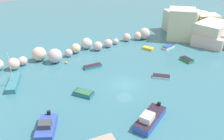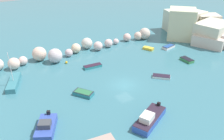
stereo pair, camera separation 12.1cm
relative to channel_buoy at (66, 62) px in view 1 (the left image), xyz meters
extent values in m
plane|color=teal|center=(5.00, -12.55, -0.24)|extent=(160.00, 160.00, 0.00)
cube|color=beige|center=(30.98, -8.37, 0.98)|extent=(7.05, 7.99, 2.45)
cube|color=beige|center=(33.20, -7.27, 2.14)|extent=(9.27, 7.56, 4.76)
cube|color=beige|center=(37.61, -7.25, 0.91)|extent=(6.89, 9.56, 2.30)
cube|color=beige|center=(32.72, 3.77, 2.41)|extent=(6.75, 6.33, 5.31)
cube|color=silver|center=(34.17, -7.80, 1.85)|extent=(5.55, 4.64, 4.18)
cube|color=beige|center=(28.95, -1.46, 3.37)|extent=(8.23, 8.23, 7.22)
cube|color=beige|center=(38.10, -1.82, 2.13)|extent=(6.70, 6.32, 4.75)
cube|color=beige|center=(34.41, -7.68, 1.25)|extent=(9.85, 10.29, 2.98)
cube|color=beige|center=(36.00, 1.00, 2.39)|extent=(5.78, 5.55, 5.26)
sphere|color=beige|center=(-8.95, 2.91, 0.84)|extent=(2.17, 2.17, 2.17)
sphere|color=beige|center=(-7.14, 3.83, 0.61)|extent=(1.70, 1.70, 1.70)
sphere|color=beige|center=(-3.83, 4.20, 1.14)|extent=(2.76, 2.76, 2.76)
sphere|color=silver|center=(-1.53, 1.66, 1.14)|extent=(2.77, 2.77, 2.77)
sphere|color=beige|center=(1.76, 2.89, 0.56)|extent=(1.60, 1.60, 1.60)
sphere|color=beige|center=(3.82, 3.87, 0.77)|extent=(2.02, 2.02, 2.02)
sphere|color=silver|center=(6.83, 4.75, 0.97)|extent=(2.42, 2.42, 2.42)
sphere|color=beige|center=(8.41, 2.56, 0.74)|extent=(1.96, 1.96, 1.96)
sphere|color=beige|center=(11.29, 2.98, 0.68)|extent=(1.85, 1.85, 1.85)
sphere|color=beige|center=(13.66, 3.58, 0.41)|extent=(1.31, 1.31, 1.31)
sphere|color=beige|center=(17.01, 3.92, 0.68)|extent=(1.84, 1.84, 1.84)
sphere|color=beige|center=(19.77, 3.22, 0.73)|extent=(1.95, 1.95, 1.95)
sphere|color=beige|center=(21.44, 2.85, 1.12)|extent=(2.71, 2.71, 2.71)
sphere|color=gold|center=(0.00, 0.00, 0.00)|extent=(0.48, 0.48, 0.48)
cube|color=#3651B1|center=(-9.37, -16.42, 0.23)|extent=(3.93, 4.81, 0.95)
cube|color=#3F444C|center=(-9.55, -16.75, 1.04)|extent=(1.85, 1.77, 0.67)
cube|color=black|center=(-8.40, -14.66, 0.96)|extent=(0.56, 0.53, 0.50)
cube|color=#2E53B1|center=(2.45, -21.85, 0.19)|extent=(6.16, 4.37, 0.87)
cube|color=#2B2030|center=(2.45, -21.85, 0.66)|extent=(6.03, 4.28, 0.06)
cube|color=silver|center=(1.58, -22.26, 1.07)|extent=(2.19, 2.00, 0.88)
cube|color=black|center=(4.95, -20.67, 0.88)|extent=(0.51, 0.55, 0.50)
cube|color=teal|center=(-2.04, -11.69, 0.03)|extent=(2.88, 3.31, 0.55)
cube|color=#232C37|center=(-2.04, -11.69, 0.33)|extent=(2.82, 3.25, 0.06)
cube|color=#2D7047|center=(-2.04, -11.69, 0.34)|extent=(2.45, 2.82, 0.08)
cube|color=teal|center=(-10.33, -2.93, 0.17)|extent=(3.51, 5.89, 0.83)
cylinder|color=silver|center=(-10.33, -2.93, 3.02)|extent=(0.10, 0.10, 4.88)
cube|color=#38894E|center=(20.53, -11.54, 0.01)|extent=(1.48, 2.68, 0.50)
cube|color=black|center=(20.53, -11.54, 0.29)|extent=(1.45, 2.62, 0.06)
cube|color=white|center=(11.73, -13.87, -0.07)|extent=(3.01, 2.98, 0.35)
cube|color=#261C2D|center=(11.73, -13.87, 0.14)|extent=(2.95, 2.92, 0.06)
cube|color=white|center=(22.24, -4.65, 0.01)|extent=(3.34, 1.93, 0.51)
cube|color=black|center=(22.24, -4.65, 0.29)|extent=(3.27, 1.89, 0.06)
cube|color=#234C93|center=(22.24, -4.65, 0.30)|extent=(2.84, 1.64, 0.08)
cube|color=teal|center=(3.50, -4.19, -0.02)|extent=(3.49, 1.39, 0.45)
cube|color=#2D1B2D|center=(3.50, -4.19, 0.24)|extent=(3.42, 1.37, 0.06)
cube|color=yellow|center=(17.92, -2.88, 0.01)|extent=(2.00, 2.52, 0.51)
camera|label=1|loc=(-14.69, -39.92, 19.97)|focal=38.49mm
camera|label=2|loc=(-14.59, -39.98, 19.97)|focal=38.49mm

